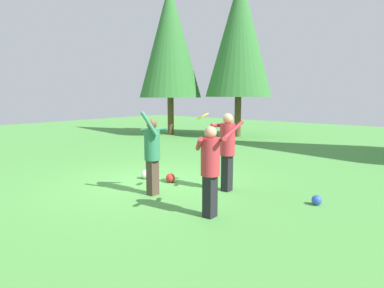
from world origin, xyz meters
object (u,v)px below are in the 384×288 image
person_bystander (210,164)px  frisbee (203,116)px  ball_blue (317,200)px  tree_far_left (170,42)px  tree_left (239,37)px  person_catcher (227,145)px  person_thrower (152,150)px  ball_white (146,174)px  ball_red (170,178)px

person_bystander → frisbee: bearing=0.0°
ball_blue → tree_far_left: 13.25m
person_bystander → ball_blue: (1.28, 1.87, -0.88)m
ball_blue → tree_left: bearing=129.8°
person_bystander → person_catcher: bearing=-20.8°
person_thrower → frisbee: bearing=0.0°
person_catcher → ball_white: (-2.24, -0.44, -0.94)m
person_bystander → ball_red: (-2.16, 1.26, -0.86)m
ball_blue → tree_far_left: tree_far_left is taller
ball_red → ball_blue: bearing=10.0°
ball_white → person_thrower: bearing=-36.4°
tree_left → tree_far_left: bearing=-153.6°
tree_far_left → frisbee: bearing=-43.5°
person_catcher → frisbee: size_ratio=5.03×
person_thrower → ball_blue: person_thrower is taller
person_thrower → tree_far_left: (-7.24, 8.35, 4.01)m
person_catcher → tree_far_left: tree_far_left is taller
person_catcher → ball_blue: size_ratio=8.74×
person_bystander → ball_red: 2.64m
person_catcher → tree_left: size_ratio=0.22×
person_thrower → tree_left: tree_left is taller
person_bystander → ball_red: person_bystander is taller
person_thrower → tree_left: 11.49m
person_catcher → ball_red: (-1.50, -0.29, -0.95)m
ball_white → ball_red: bearing=11.2°
person_catcher → ball_red: bearing=-64.5°
person_bystander → ball_red: bearing=15.9°
ball_red → tree_far_left: size_ratio=0.03×
ball_blue → ball_white: size_ratio=0.86×
frisbee → person_thrower: bearing=-147.2°
person_bystander → frisbee: (-0.83, 0.87, 0.77)m
person_bystander → frisbee: frisbee is taller
person_bystander → ball_blue: bearing=-78.2°
frisbee → ball_white: size_ratio=1.49×
tree_left → person_bystander: bearing=-61.0°
person_catcher → ball_red: size_ratio=7.71×
frisbee → ball_white: frisbee is taller
person_bystander → tree_left: (-5.70, 10.26, 4.13)m
person_bystander → tree_far_left: size_ratio=0.21×
person_catcher → ball_blue: bearing=113.7°
frisbee → ball_blue: frisbee is taller
person_thrower → frisbee: person_thrower is taller
person_catcher → ball_white: bearing=-64.4°
person_thrower → ball_red: 1.39m
tree_far_left → tree_left: tree_left is taller
tree_left → ball_white: bearing=-73.0°
ball_white → tree_far_left: (-6.10, 7.51, 4.89)m
frisbee → person_bystander: bearing=-46.3°
tree_far_left → person_bystander: bearing=-43.8°
frisbee → tree_left: (-4.86, 9.39, 3.37)m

